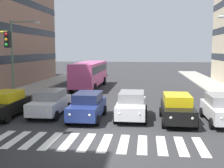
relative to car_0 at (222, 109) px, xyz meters
The scene contains 10 objects.
ground_plane 8.43m from the car_0, 33.18° to the left, with size 180.00×180.00×0.00m, color #2D2D30.
crosswalk_markings 8.43m from the car_0, 33.18° to the left, with size 10.35×2.80×0.01m.
car_0 is the anchor object (origin of this frame).
car_1 2.70m from the car_0, ahead, with size 2.02×4.44×1.72m.
car_2 5.58m from the car_0, ahead, with size 2.02×4.44×1.72m.
car_3 8.36m from the car_0, ahead, with size 2.02×4.44×1.72m.
car_4 11.18m from the car_0, ahead, with size 2.02×4.44×1.72m.
car_5 13.89m from the car_0, ahead, with size 2.02×4.44×1.72m.
bus_behind_traffic 18.46m from the car_0, 52.77° to the right, with size 2.78×10.50×3.00m.
street_lamp_right 17.51m from the car_0, 21.28° to the right, with size 2.74×0.28×6.88m.
Camera 1 is at (-2.36, 13.10, 4.49)m, focal length 45.43 mm.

